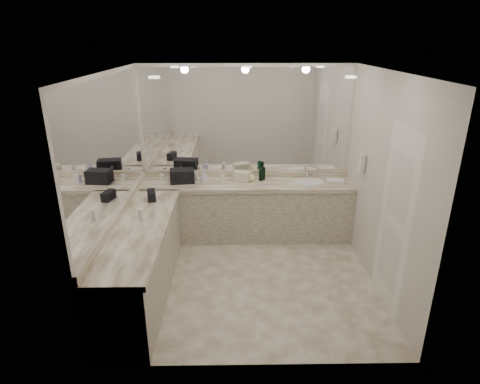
{
  "coord_description": "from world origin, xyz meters",
  "views": [
    {
      "loc": [
        -0.19,
        -4.5,
        2.94
      ],
      "look_at": [
        -0.11,
        0.4,
        1.05
      ],
      "focal_mm": 30.0,
      "sensor_mm": 36.0,
      "label": 1
    }
  ],
  "objects_px": {
    "hand_towel": "(335,181)",
    "soap_bottle_a": "(189,176)",
    "sink": "(309,182)",
    "soap_bottle_b": "(204,176)",
    "black_toiletry_bag": "(182,176)",
    "cream_cosmetic_case": "(242,176)",
    "soap_bottle_c": "(251,176)",
    "wall_phone": "(362,163)"
  },
  "relations": [
    {
      "from": "black_toiletry_bag",
      "to": "wall_phone",
      "type": "bearing_deg",
      "value": -11.59
    },
    {
      "from": "sink",
      "to": "wall_phone",
      "type": "height_order",
      "value": "wall_phone"
    },
    {
      "from": "sink",
      "to": "soap_bottle_c",
      "type": "bearing_deg",
      "value": 176.15
    },
    {
      "from": "sink",
      "to": "soap_bottle_a",
      "type": "height_order",
      "value": "soap_bottle_a"
    },
    {
      "from": "wall_phone",
      "to": "black_toiletry_bag",
      "type": "distance_m",
      "value": 2.6
    },
    {
      "from": "wall_phone",
      "to": "hand_towel",
      "type": "relative_size",
      "value": 0.97
    },
    {
      "from": "black_toiletry_bag",
      "to": "cream_cosmetic_case",
      "type": "bearing_deg",
      "value": 3.11
    },
    {
      "from": "cream_cosmetic_case",
      "to": "soap_bottle_b",
      "type": "xyz_separation_m",
      "value": [
        -0.58,
        -0.04,
        0.02
      ]
    },
    {
      "from": "wall_phone",
      "to": "hand_towel",
      "type": "height_order",
      "value": "wall_phone"
    },
    {
      "from": "hand_towel",
      "to": "soap_bottle_b",
      "type": "xyz_separation_m",
      "value": [
        -1.98,
        0.06,
        0.07
      ]
    },
    {
      "from": "soap_bottle_a",
      "to": "soap_bottle_b",
      "type": "distance_m",
      "value": 0.22
    },
    {
      "from": "sink",
      "to": "soap_bottle_a",
      "type": "relative_size",
      "value": 2.27
    },
    {
      "from": "hand_towel",
      "to": "soap_bottle_a",
      "type": "bearing_deg",
      "value": 179.13
    },
    {
      "from": "soap_bottle_a",
      "to": "soap_bottle_c",
      "type": "height_order",
      "value": "soap_bottle_a"
    },
    {
      "from": "cream_cosmetic_case",
      "to": "soap_bottle_a",
      "type": "bearing_deg",
      "value": -157.29
    },
    {
      "from": "sink",
      "to": "soap_bottle_c",
      "type": "relative_size",
      "value": 2.97
    },
    {
      "from": "sink",
      "to": "cream_cosmetic_case",
      "type": "xyz_separation_m",
      "value": [
        -1.02,
        0.07,
        0.08
      ]
    },
    {
      "from": "black_toiletry_bag",
      "to": "soap_bottle_c",
      "type": "distance_m",
      "value": 1.04
    },
    {
      "from": "black_toiletry_bag",
      "to": "soap_bottle_a",
      "type": "xyz_separation_m",
      "value": [
        0.11,
        -0.01,
        -0.01
      ]
    },
    {
      "from": "soap_bottle_a",
      "to": "soap_bottle_c",
      "type": "distance_m",
      "value": 0.93
    },
    {
      "from": "soap_bottle_c",
      "to": "hand_towel",
      "type": "bearing_deg",
      "value": -3.89
    },
    {
      "from": "wall_phone",
      "to": "black_toiletry_bag",
      "type": "relative_size",
      "value": 0.67
    },
    {
      "from": "cream_cosmetic_case",
      "to": "soap_bottle_b",
      "type": "relative_size",
      "value": 1.31
    },
    {
      "from": "sink",
      "to": "cream_cosmetic_case",
      "type": "bearing_deg",
      "value": 176.27
    },
    {
      "from": "soap_bottle_b",
      "to": "black_toiletry_bag",
      "type": "bearing_deg",
      "value": -177.92
    },
    {
      "from": "black_toiletry_bag",
      "to": "soap_bottle_a",
      "type": "distance_m",
      "value": 0.11
    },
    {
      "from": "black_toiletry_bag",
      "to": "soap_bottle_a",
      "type": "height_order",
      "value": "black_toiletry_bag"
    },
    {
      "from": "soap_bottle_b",
      "to": "wall_phone",
      "type": "bearing_deg",
      "value": -13.54
    },
    {
      "from": "sink",
      "to": "cream_cosmetic_case",
      "type": "height_order",
      "value": "cream_cosmetic_case"
    },
    {
      "from": "sink",
      "to": "hand_towel",
      "type": "distance_m",
      "value": 0.39
    },
    {
      "from": "hand_towel",
      "to": "soap_bottle_a",
      "type": "distance_m",
      "value": 2.2
    },
    {
      "from": "soap_bottle_b",
      "to": "cream_cosmetic_case",
      "type": "bearing_deg",
      "value": 3.7
    },
    {
      "from": "hand_towel",
      "to": "soap_bottle_b",
      "type": "relative_size",
      "value": 1.33
    },
    {
      "from": "cream_cosmetic_case",
      "to": "soap_bottle_c",
      "type": "height_order",
      "value": "soap_bottle_c"
    },
    {
      "from": "black_toiletry_bag",
      "to": "sink",
      "type": "bearing_deg",
      "value": -0.51
    },
    {
      "from": "cream_cosmetic_case",
      "to": "soap_bottle_a",
      "type": "distance_m",
      "value": 0.79
    },
    {
      "from": "black_toiletry_bag",
      "to": "soap_bottle_a",
      "type": "bearing_deg",
      "value": -5.67
    },
    {
      "from": "wall_phone",
      "to": "soap_bottle_c",
      "type": "relative_size",
      "value": 1.62
    },
    {
      "from": "wall_phone",
      "to": "soap_bottle_a",
      "type": "xyz_separation_m",
      "value": [
        -2.41,
        0.51,
        -0.35
      ]
    },
    {
      "from": "hand_towel",
      "to": "soap_bottle_a",
      "type": "relative_size",
      "value": 1.28
    },
    {
      "from": "wall_phone",
      "to": "soap_bottle_c",
      "type": "bearing_deg",
      "value": 159.33
    },
    {
      "from": "sink",
      "to": "soap_bottle_b",
      "type": "xyz_separation_m",
      "value": [
        -1.59,
        0.03,
        0.1
      ]
    }
  ]
}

